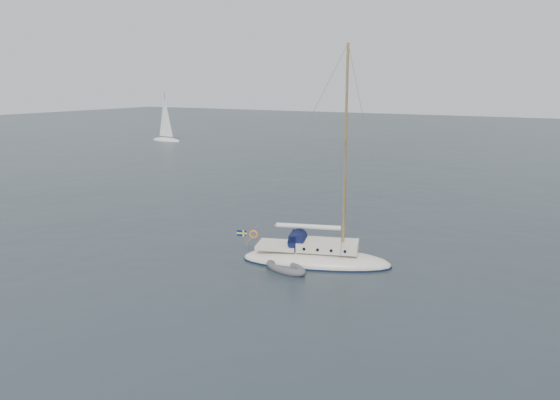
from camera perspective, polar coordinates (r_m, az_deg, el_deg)
The scene contains 4 objects.
ground at distance 29.10m, azimuth 3.27°, elevation -8.33°, with size 300.00×300.00×0.00m, color black.
sailboat at distance 31.31m, azimuth 3.82°, elevation -4.97°, with size 8.98×2.69×12.78m.
dinghy at distance 30.33m, azimuth 0.60°, elevation -7.08°, with size 2.83×1.28×0.41m.
distant_yacht_a at distance 98.60m, azimuth -11.89°, elevation 8.25°, with size 6.66×3.55×8.83m.
Camera 1 is at (12.02, -24.45, 10.22)m, focal length 35.00 mm.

